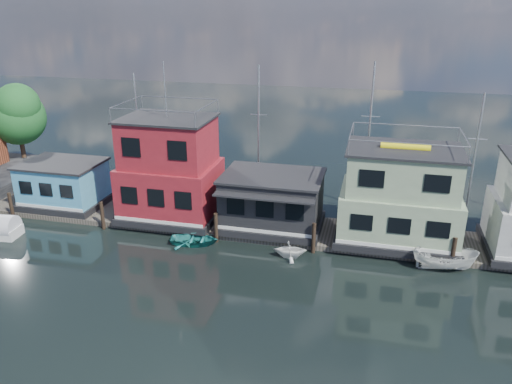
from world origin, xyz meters
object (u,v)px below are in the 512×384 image
(dinghy_white, at_px, (290,250))
(houseboat_red, at_px, (170,171))
(houseboat_dark, at_px, (272,201))
(houseboat_green, at_px, (400,197))
(houseboat_blue, at_px, (64,184))
(motorboat, at_px, (445,260))
(dinghy_teal, at_px, (194,240))

(dinghy_white, bearing_deg, houseboat_red, 59.84)
(houseboat_dark, bearing_deg, dinghy_white, -61.63)
(houseboat_dark, xyz_separation_m, dinghy_white, (2.07, -3.84, -1.83))
(houseboat_green, height_order, dinghy_white, houseboat_green)
(houseboat_dark, bearing_deg, houseboat_blue, 179.94)
(dinghy_white, bearing_deg, houseboat_green, -70.09)
(houseboat_blue, bearing_deg, motorboat, -6.22)
(houseboat_blue, bearing_deg, dinghy_white, -11.15)
(houseboat_blue, height_order, houseboat_green, houseboat_green)
(houseboat_dark, height_order, motorboat, houseboat_dark)
(motorboat, bearing_deg, houseboat_blue, 80.85)
(houseboat_red, height_order, houseboat_green, houseboat_red)
(houseboat_green, distance_m, motorboat, 5.20)
(houseboat_green, xyz_separation_m, motorboat, (3.00, -3.21, -2.78))
(houseboat_blue, height_order, dinghy_white, houseboat_blue)
(houseboat_dark, xyz_separation_m, houseboat_green, (9.00, 0.02, 1.13))
(houseboat_blue, height_order, motorboat, houseboat_blue)
(houseboat_green, bearing_deg, houseboat_blue, -180.00)
(motorboat, bearing_deg, houseboat_dark, 72.15)
(motorboat, relative_size, dinghy_teal, 1.17)
(dinghy_white, height_order, dinghy_teal, dinghy_white)
(houseboat_dark, distance_m, dinghy_white, 4.73)
(houseboat_red, relative_size, houseboat_green, 1.41)
(houseboat_green, height_order, dinghy_teal, houseboat_green)
(houseboat_green, relative_size, dinghy_white, 3.79)
(motorboat, height_order, dinghy_teal, motorboat)
(houseboat_dark, distance_m, motorboat, 12.52)
(houseboat_green, height_order, motorboat, houseboat_green)
(houseboat_dark, xyz_separation_m, motorboat, (12.00, -3.20, -1.64))
(houseboat_blue, height_order, houseboat_dark, houseboat_dark)
(dinghy_white, bearing_deg, dinghy_teal, 78.34)
(houseboat_red, relative_size, motorboat, 2.96)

